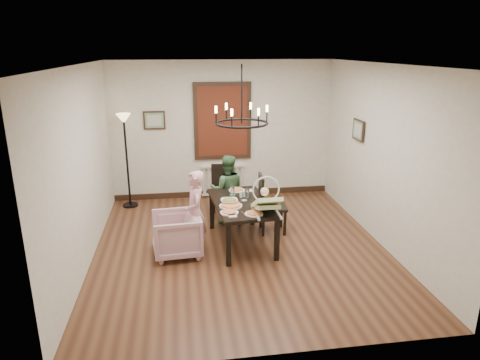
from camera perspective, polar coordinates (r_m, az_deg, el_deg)
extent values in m
cube|color=brown|center=(6.85, 0.03, -8.95)|extent=(4.50, 5.00, 0.01)
cube|color=white|center=(6.15, 0.03, 15.16)|extent=(4.50, 5.00, 0.01)
cube|color=silver|center=(8.78, -2.36, 6.59)|extent=(4.50, 0.01, 2.80)
cube|color=silver|center=(6.44, -20.21, 1.55)|extent=(0.01, 5.00, 2.80)
cube|color=silver|center=(7.03, 18.51, 3.00)|extent=(0.01, 5.00, 2.80)
cube|color=black|center=(6.73, 0.21, -3.12)|extent=(0.98, 1.58, 0.05)
cube|color=black|center=(6.17, -1.57, -8.65)|extent=(0.07, 0.07, 0.66)
cube|color=black|center=(7.42, -3.80, -4.08)|extent=(0.07, 0.07, 0.66)
cube|color=black|center=(6.35, 4.93, -7.95)|extent=(0.07, 0.07, 0.66)
cube|color=black|center=(7.57, 1.65, -3.62)|extent=(0.07, 0.07, 0.66)
imported|color=#C798A2|center=(6.57, -8.45, -7.17)|extent=(0.77, 0.76, 0.66)
imported|color=#D4959D|center=(6.51, -5.95, -5.29)|extent=(0.29, 0.41, 1.08)
imported|color=#3D643B|center=(7.58, -1.70, -2.06)|extent=(0.54, 0.44, 1.04)
imported|color=white|center=(6.63, -1.44, -2.84)|extent=(0.32, 0.32, 0.08)
cylinder|color=tan|center=(6.52, -1.25, -3.39)|extent=(0.35, 0.35, 0.04)
cylinder|color=silver|center=(6.89, 0.99, -1.83)|extent=(0.07, 0.07, 0.13)
cube|color=#542110|center=(8.70, -2.35, 7.83)|extent=(1.00, 0.03, 1.40)
cube|color=black|center=(8.67, -11.35, 7.81)|extent=(0.42, 0.03, 0.36)
cube|color=black|center=(7.76, 15.49, 6.44)|extent=(0.03, 0.42, 0.36)
torus|color=black|center=(6.40, 0.23, 7.59)|extent=(0.80, 0.80, 0.04)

